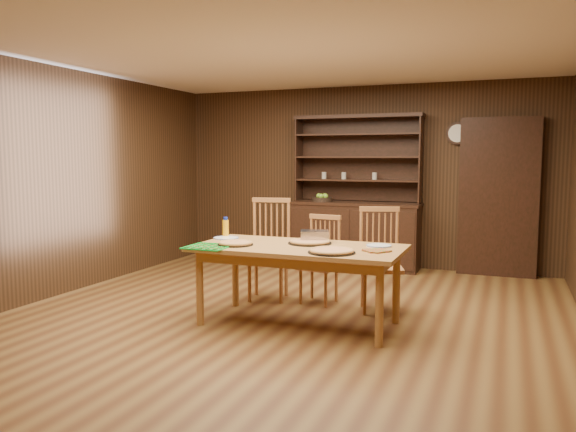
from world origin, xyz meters
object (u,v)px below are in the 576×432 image
at_px(chair_center, 321,256).
at_px(dining_table, 299,254).
at_px(juice_bottle, 226,228).
at_px(chair_left, 270,245).
at_px(chair_right, 380,256).
at_px(china_hutch, 356,226).

bearing_deg(chair_center, dining_table, -79.24).
relative_size(dining_table, juice_bottle, 9.24).
bearing_deg(chair_left, chair_right, -13.58).
bearing_deg(china_hutch, juice_bottle, -104.91).
bearing_deg(china_hutch, chair_right, -69.00).
distance_m(chair_right, juice_bottle, 1.62).
distance_m(china_hutch, dining_table, 2.91).
relative_size(china_hutch, chair_right, 2.04).
xyz_separation_m(chair_left, chair_right, (1.26, -0.04, -0.03)).
distance_m(china_hutch, chair_right, 2.25).
height_order(china_hutch, juice_bottle, china_hutch).
bearing_deg(chair_left, china_hutch, 65.86).
relative_size(china_hutch, chair_center, 2.29).
distance_m(dining_table, chair_center, 0.89).
height_order(china_hutch, chair_left, china_hutch).
height_order(dining_table, juice_bottle, juice_bottle).
xyz_separation_m(chair_left, juice_bottle, (-0.25, -0.57, 0.25)).
distance_m(dining_table, chair_left, 1.07).
distance_m(dining_table, chair_right, 1.01).
bearing_deg(dining_table, china_hutch, 94.14).
bearing_deg(chair_center, china_hutch, 101.17).
bearing_deg(juice_bottle, dining_table, -16.47).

